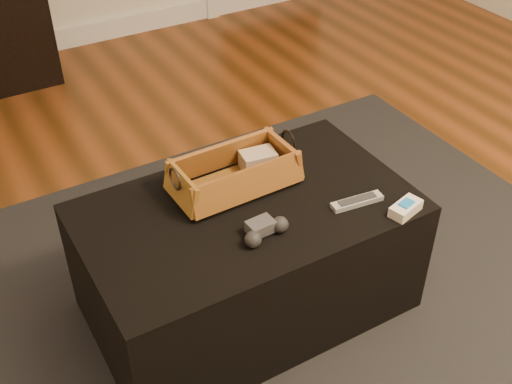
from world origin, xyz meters
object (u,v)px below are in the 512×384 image
silver_remote (357,201)px  cream_gadget (406,208)px  tv_remote (231,184)px  game_controller (264,230)px  ottoman (247,258)px  wicker_basket (234,174)px

silver_remote → cream_gadget: 0.14m
tv_remote → game_controller: size_ratio=1.37×
game_controller → cream_gadget: (0.41, -0.12, -0.01)m
ottoman → wicker_basket: 0.28m
ottoman → silver_remote: (0.29, -0.16, 0.22)m
game_controller → cream_gadget: size_ratio=1.34×
game_controller → silver_remote: 0.32m
game_controller → ottoman: bearing=80.3°
tv_remote → cream_gadget: (0.39, -0.35, -0.01)m
ottoman → cream_gadget: 0.52m
wicker_basket → cream_gadget: bearing=-44.7°
silver_remote → cream_gadget: cream_gadget is taller
ottoman → wicker_basket: (0.02, 0.11, 0.26)m
wicker_basket → game_controller: wicker_basket is taller
silver_remote → ottoman: bearing=152.1°
silver_remote → cream_gadget: (0.10, -0.11, 0.01)m
ottoman → wicker_basket: bearing=80.9°
ottoman → wicker_basket: wicker_basket is taller
ottoman → game_controller: (-0.02, -0.14, 0.23)m
ottoman → cream_gadget: cream_gadget is taller
ottoman → cream_gadget: bearing=-33.9°
wicker_basket → cream_gadget: (0.37, -0.37, -0.03)m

